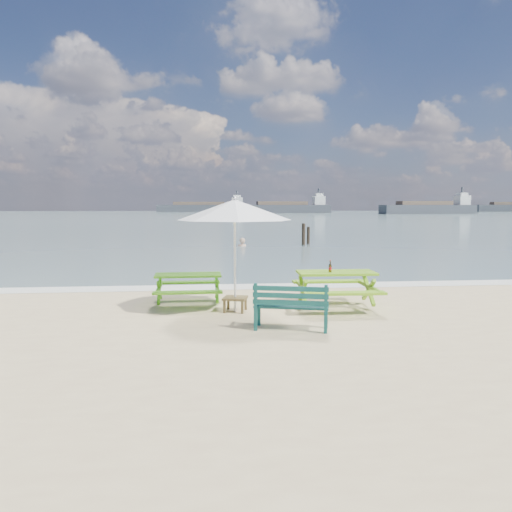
{
  "coord_description": "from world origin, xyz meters",
  "views": [
    {
      "loc": [
        -0.87,
        -8.62,
        2.21
      ],
      "look_at": [
        0.32,
        3.0,
        1.0
      ],
      "focal_mm": 35.0,
      "sensor_mm": 36.0,
      "label": 1
    }
  ],
  "objects": [
    {
      "name": "side_table",
      "position": [
        -0.26,
        1.54,
        0.16
      ],
      "size": [
        0.57,
        0.57,
        0.3
      ],
      "color": "brown",
      "rests_on": "ground"
    },
    {
      "name": "picnic_table_left",
      "position": [
        -1.25,
        2.33,
        0.33
      ],
      "size": [
        1.46,
        1.62,
        0.69
      ],
      "color": "#5DBB1C",
      "rests_on": "ground"
    },
    {
      "name": "sea",
      "position": [
        0.0,
        85.0,
        0.0
      ],
      "size": [
        300.0,
        300.0,
        0.0
      ],
      "primitive_type": "plane",
      "color": "slate",
      "rests_on": "ground"
    },
    {
      "name": "cargo_ships",
      "position": [
        56.61,
        124.58,
        1.18
      ],
      "size": [
        150.03,
        42.56,
        4.4
      ],
      "color": "#363A40",
      "rests_on": "ground"
    },
    {
      "name": "picnic_table_right",
      "position": [
        1.91,
        1.7,
        0.38
      ],
      "size": [
        1.69,
        1.87,
        0.78
      ],
      "color": "#669B17",
      "rests_on": "ground"
    },
    {
      "name": "mooring_pilings",
      "position": [
        4.66,
        18.52,
        0.45
      ],
      "size": [
        0.58,
        0.78,
        1.38
      ],
      "color": "black",
      "rests_on": "ground"
    },
    {
      "name": "patio_umbrella",
      "position": [
        -0.26,
        1.54,
        2.1
      ],
      "size": [
        2.86,
        2.86,
        2.31
      ],
      "color": "silver",
      "rests_on": "ground"
    },
    {
      "name": "swimmer",
      "position": [
        1.08,
        17.95,
        -0.43
      ],
      "size": [
        0.71,
        0.56,
        1.72
      ],
      "color": "tan",
      "rests_on": "ground"
    },
    {
      "name": "foam_strip",
      "position": [
        0.0,
        4.6,
        0.01
      ],
      "size": [
        22.0,
        0.9,
        0.01
      ],
      "primitive_type": "cube",
      "color": "silver",
      "rests_on": "ground"
    },
    {
      "name": "park_bench",
      "position": [
        0.64,
        -0.05,
        0.25
      ],
      "size": [
        1.38,
        0.77,
        0.81
      ],
      "color": "#0F403C",
      "rests_on": "ground"
    },
    {
      "name": "beer_bottle",
      "position": [
        1.76,
        1.63,
        0.87
      ],
      "size": [
        0.06,
        0.06,
        0.25
      ],
      "color": "brown",
      "rests_on": "picnic_table_right"
    }
  ]
}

